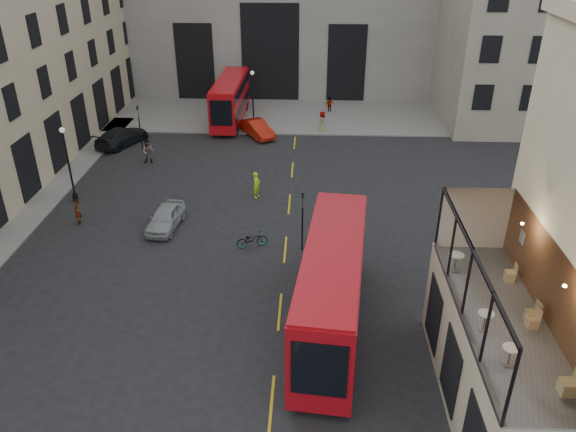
{
  "coord_description": "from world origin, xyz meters",
  "views": [
    {
      "loc": [
        -0.63,
        -16.6,
        17.46
      ],
      "look_at": [
        -1.78,
        10.61,
        3.0
      ],
      "focal_mm": 35.0,
      "sensor_mm": 36.0,
      "label": 1
    }
  ],
  "objects_px": {
    "pedestrian_b": "(222,110)",
    "cafe_chair_c": "(532,316)",
    "traffic_light_near": "(302,214)",
    "car_b": "(257,129)",
    "traffic_light_far": "(139,122)",
    "pedestrian_c": "(330,105)",
    "street_lamp_b": "(253,103)",
    "car_c": "(122,136)",
    "cyclist": "(257,185)",
    "cafe_chair_a": "(568,387)",
    "pedestrian_e": "(77,212)",
    "cafe_chair_d": "(510,275)",
    "cafe_table_near": "(510,353)",
    "cafe_table_far": "(456,260)",
    "car_a": "(166,217)",
    "bus_near": "(332,285)",
    "bicycle": "(252,239)",
    "pedestrian_a": "(148,151)",
    "pedestrian_d": "(322,122)",
    "bus_far": "(230,98)",
    "cafe_table_mid": "(485,319)",
    "cafe_chair_b": "(532,321)"
  },
  "relations": [
    {
      "from": "traffic_light_near",
      "to": "car_c",
      "type": "xyz_separation_m",
      "value": [
        -16.0,
        16.93,
        -1.66
      ]
    },
    {
      "from": "cafe_table_far",
      "to": "car_c",
      "type": "bearing_deg",
      "value": 130.96
    },
    {
      "from": "street_lamp_b",
      "to": "cafe_chair_a",
      "type": "height_order",
      "value": "cafe_chair_a"
    },
    {
      "from": "pedestrian_e",
      "to": "cafe_chair_d",
      "type": "distance_m",
      "value": 26.3
    },
    {
      "from": "traffic_light_far",
      "to": "cafe_table_far",
      "type": "xyz_separation_m",
      "value": [
        20.43,
        -24.9,
        2.69
      ]
    },
    {
      "from": "car_c",
      "to": "cafe_table_mid",
      "type": "distance_m",
      "value": 37.49
    },
    {
      "from": "pedestrian_e",
      "to": "cafe_chair_d",
      "type": "height_order",
      "value": "cafe_chair_d"
    },
    {
      "from": "pedestrian_b",
      "to": "cafe_chair_d",
      "type": "height_order",
      "value": "cafe_chair_d"
    },
    {
      "from": "traffic_light_near",
      "to": "pedestrian_d",
      "type": "distance_m",
      "value": 21.25
    },
    {
      "from": "pedestrian_e",
      "to": "pedestrian_d",
      "type": "bearing_deg",
      "value": 115.7
    },
    {
      "from": "pedestrian_e",
      "to": "cafe_table_far",
      "type": "bearing_deg",
      "value": 37.5
    },
    {
      "from": "pedestrian_e",
      "to": "cafe_table_far",
      "type": "height_order",
      "value": "cafe_table_far"
    },
    {
      "from": "pedestrian_e",
      "to": "cafe_table_near",
      "type": "height_order",
      "value": "cafe_table_near"
    },
    {
      "from": "car_a",
      "to": "car_c",
      "type": "bearing_deg",
      "value": 122.7
    },
    {
      "from": "car_a",
      "to": "cafe_chair_a",
      "type": "distance_m",
      "value": 25.2
    },
    {
      "from": "bicycle",
      "to": "cyclist",
      "type": "height_order",
      "value": "cyclist"
    },
    {
      "from": "cafe_chair_c",
      "to": "bus_near",
      "type": "bearing_deg",
      "value": 144.51
    },
    {
      "from": "pedestrian_d",
      "to": "traffic_light_far",
      "type": "bearing_deg",
      "value": 102.85
    },
    {
      "from": "pedestrian_b",
      "to": "cafe_chair_c",
      "type": "xyz_separation_m",
      "value": [
        16.72,
        -36.53,
        3.95
      ]
    },
    {
      "from": "car_b",
      "to": "cafe_table_near",
      "type": "xyz_separation_m",
      "value": [
        11.42,
        -33.98,
        4.34
      ]
    },
    {
      "from": "pedestrian_b",
      "to": "bus_far",
      "type": "bearing_deg",
      "value": -69.97
    },
    {
      "from": "cafe_table_far",
      "to": "cafe_chair_c",
      "type": "height_order",
      "value": "cafe_chair_c"
    },
    {
      "from": "car_c",
      "to": "cyclist",
      "type": "height_order",
      "value": "cyclist"
    },
    {
      "from": "cyclist",
      "to": "cafe_chair_a",
      "type": "height_order",
      "value": "cafe_chair_a"
    },
    {
      "from": "cafe_table_near",
      "to": "pedestrian_d",
      "type": "bearing_deg",
      "value": 98.82
    },
    {
      "from": "cafe_chair_d",
      "to": "cafe_chair_c",
      "type": "bearing_deg",
      "value": -90.78
    },
    {
      "from": "pedestrian_c",
      "to": "cafe_table_near",
      "type": "relative_size",
      "value": 2.34
    },
    {
      "from": "traffic_light_far",
      "to": "cafe_chair_c",
      "type": "bearing_deg",
      "value": -51.48
    },
    {
      "from": "car_b",
      "to": "cafe_chair_b",
      "type": "xyz_separation_m",
      "value": [
        12.83,
        -32.03,
        4.12
      ]
    },
    {
      "from": "pedestrian_b",
      "to": "cafe_table_far",
      "type": "height_order",
      "value": "cafe_table_far"
    },
    {
      "from": "pedestrian_b",
      "to": "pedestrian_e",
      "type": "relative_size",
      "value": 1.06
    },
    {
      "from": "bus_near",
      "to": "cafe_table_near",
      "type": "relative_size",
      "value": 16.66
    },
    {
      "from": "bicycle",
      "to": "pedestrian_a",
      "type": "distance_m",
      "value": 15.93
    },
    {
      "from": "car_c",
      "to": "cafe_chair_b",
      "type": "bearing_deg",
      "value": 154.26
    },
    {
      "from": "street_lamp_b",
      "to": "car_c",
      "type": "height_order",
      "value": "street_lamp_b"
    },
    {
      "from": "cyclist",
      "to": "cafe_table_far",
      "type": "relative_size",
      "value": 2.47
    },
    {
      "from": "pedestrian_b",
      "to": "cafe_chair_a",
      "type": "relative_size",
      "value": 2.0
    },
    {
      "from": "cafe_chair_d",
      "to": "cyclist",
      "type": "bearing_deg",
      "value": 125.47
    },
    {
      "from": "cyclist",
      "to": "cafe_chair_a",
      "type": "relative_size",
      "value": 2.09
    },
    {
      "from": "bicycle",
      "to": "cafe_table_near",
      "type": "distance_m",
      "value": 18.31
    },
    {
      "from": "street_lamp_b",
      "to": "pedestrian_c",
      "type": "xyz_separation_m",
      "value": [
        7.25,
        4.78,
        -1.58
      ]
    },
    {
      "from": "car_b",
      "to": "pedestrian_b",
      "type": "relative_size",
      "value": 2.41
    },
    {
      "from": "bicycle",
      "to": "traffic_light_near",
      "type": "bearing_deg",
      "value": -113.86
    },
    {
      "from": "cafe_table_near",
      "to": "car_c",
      "type": "bearing_deg",
      "value": 126.23
    },
    {
      "from": "traffic_light_far",
      "to": "pedestrian_c",
      "type": "distance_m",
      "value": 19.56
    },
    {
      "from": "traffic_light_near",
      "to": "car_b",
      "type": "xyz_separation_m",
      "value": [
        -4.46,
        19.58,
        -1.7
      ]
    },
    {
      "from": "traffic_light_near",
      "to": "cafe_table_far",
      "type": "xyz_separation_m",
      "value": [
        6.43,
        -8.9,
        2.69
      ]
    },
    {
      "from": "pedestrian_c",
      "to": "bus_far",
      "type": "bearing_deg",
      "value": -0.78
    },
    {
      "from": "cafe_chair_c",
      "to": "cafe_chair_d",
      "type": "bearing_deg",
      "value": 89.22
    },
    {
      "from": "car_c",
      "to": "car_a",
      "type": "bearing_deg",
      "value": 141.22
    }
  ]
}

